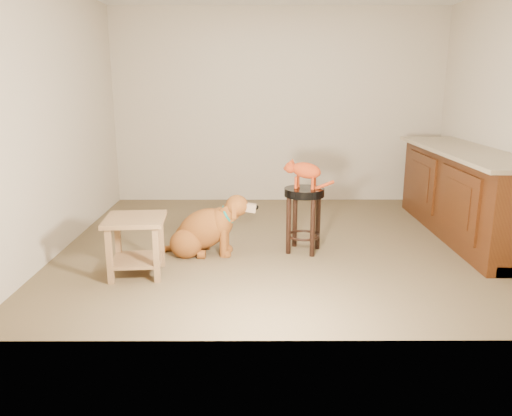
{
  "coord_description": "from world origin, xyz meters",
  "views": [
    {
      "loc": [
        -0.33,
        -4.92,
        1.63
      ],
      "look_at": [
        -0.32,
        -0.27,
        0.45
      ],
      "focal_mm": 35.0,
      "sensor_mm": 36.0,
      "label": 1
    }
  ],
  "objects_px": {
    "wood_stool": "(447,200)",
    "side_table": "(136,237)",
    "padded_stool": "(304,207)",
    "tabby_kitten": "(304,171)",
    "golden_retriever": "(204,230)"
  },
  "relations": [
    {
      "from": "side_table",
      "to": "tabby_kitten",
      "type": "xyz_separation_m",
      "value": [
        1.49,
        0.62,
        0.46
      ]
    },
    {
      "from": "padded_stool",
      "to": "tabby_kitten",
      "type": "relative_size",
      "value": 1.3
    },
    {
      "from": "golden_retriever",
      "to": "tabby_kitten",
      "type": "xyz_separation_m",
      "value": [
        0.96,
        0.08,
        0.57
      ]
    },
    {
      "from": "wood_stool",
      "to": "golden_retriever",
      "type": "bearing_deg",
      "value": -162.24
    },
    {
      "from": "padded_stool",
      "to": "side_table",
      "type": "distance_m",
      "value": 1.62
    },
    {
      "from": "side_table",
      "to": "golden_retriever",
      "type": "relative_size",
      "value": 0.53
    },
    {
      "from": "golden_retriever",
      "to": "tabby_kitten",
      "type": "height_order",
      "value": "tabby_kitten"
    },
    {
      "from": "wood_stool",
      "to": "tabby_kitten",
      "type": "distance_m",
      "value": 1.93
    },
    {
      "from": "padded_stool",
      "to": "wood_stool",
      "type": "distance_m",
      "value": 1.87
    },
    {
      "from": "padded_stool",
      "to": "tabby_kitten",
      "type": "xyz_separation_m",
      "value": [
        -0.01,
        0.0,
        0.35
      ]
    },
    {
      "from": "side_table",
      "to": "tabby_kitten",
      "type": "height_order",
      "value": "tabby_kitten"
    },
    {
      "from": "side_table",
      "to": "tabby_kitten",
      "type": "relative_size",
      "value": 1.09
    },
    {
      "from": "padded_stool",
      "to": "tabby_kitten",
      "type": "distance_m",
      "value": 0.35
    },
    {
      "from": "wood_stool",
      "to": "side_table",
      "type": "distance_m",
      "value": 3.49
    },
    {
      "from": "wood_stool",
      "to": "side_table",
      "type": "relative_size",
      "value": 1.23
    }
  ]
}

